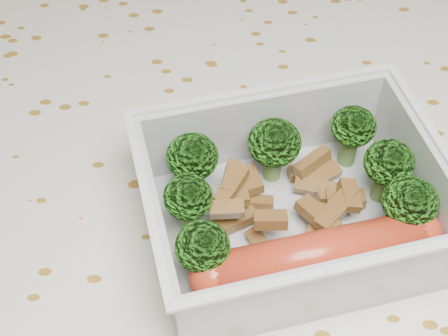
{
  "coord_description": "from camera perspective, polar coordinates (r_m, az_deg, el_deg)",
  "views": [
    {
      "loc": [
        0.01,
        -0.28,
        1.11
      ],
      "look_at": [
        0.01,
        -0.01,
        0.78
      ],
      "focal_mm": 50.0,
      "sensor_mm": 36.0,
      "label": 1
    }
  ],
  "objects": [
    {
      "name": "dining_table",
      "position": [
        0.52,
        -0.89,
        -7.37
      ],
      "size": [
        1.4,
        0.9,
        0.75
      ],
      "color": "brown",
      "rests_on": "ground"
    },
    {
      "name": "tablecloth",
      "position": [
        0.48,
        -0.96,
        -4.15
      ],
      "size": [
        1.46,
        0.96,
        0.19
      ],
      "color": "silver",
      "rests_on": "dining_table"
    },
    {
      "name": "sausage",
      "position": [
        0.39,
        8.63,
        -7.89
      ],
      "size": [
        0.16,
        0.06,
        0.03
      ],
      "color": "#B2311A",
      "rests_on": "lunch_container"
    },
    {
      "name": "lunch_container",
      "position": [
        0.41,
        6.22,
        -3.81
      ],
      "size": [
        0.22,
        0.19,
        0.07
      ],
      "color": "silver",
      "rests_on": "tablecloth"
    },
    {
      "name": "broccoli_florets",
      "position": [
        0.41,
        6.02,
        -0.75
      ],
      "size": [
        0.17,
        0.13,
        0.05
      ],
      "color": "#608C3F",
      "rests_on": "lunch_container"
    },
    {
      "name": "meat_pile",
      "position": [
        0.42,
        6.13,
        -2.69
      ],
      "size": [
        0.11,
        0.09,
        0.03
      ],
      "color": "brown",
      "rests_on": "lunch_container"
    }
  ]
}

